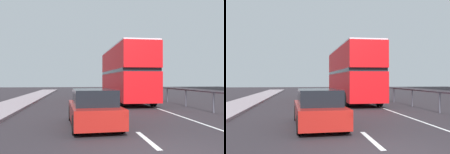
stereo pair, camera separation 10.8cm
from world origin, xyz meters
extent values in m
cube|color=silver|center=(0.00, 1.73, 0.00)|extent=(0.16, 2.34, 0.01)
cube|color=silver|center=(0.00, 6.58, 0.00)|extent=(0.16, 2.34, 0.01)
cube|color=silver|center=(0.00, 11.43, 0.00)|extent=(0.16, 2.34, 0.01)
cube|color=silver|center=(0.00, 16.28, 0.00)|extent=(0.16, 2.34, 0.01)
cube|color=silver|center=(0.00, 21.13, 0.00)|extent=(0.16, 2.34, 0.01)
cube|color=silver|center=(0.00, 25.99, 0.00)|extent=(0.16, 2.34, 0.01)
cube|color=silver|center=(3.03, 9.00, 0.00)|extent=(0.12, 46.00, 0.01)
cube|color=#45434E|center=(5.32, 9.00, 1.12)|extent=(0.08, 42.00, 0.08)
cylinder|color=#45434E|center=(5.32, 7.25, 0.56)|extent=(0.10, 0.10, 1.12)
cylinder|color=#45434E|center=(5.32, 10.75, 0.56)|extent=(0.10, 0.10, 1.12)
cylinder|color=#45434E|center=(5.32, 14.25, 0.56)|extent=(0.10, 0.10, 1.12)
cylinder|color=#45434E|center=(5.32, 17.75, 0.56)|extent=(0.10, 0.10, 1.12)
cylinder|color=#45434E|center=(5.32, 21.25, 0.56)|extent=(0.10, 0.10, 1.12)
cylinder|color=#45434E|center=(5.32, 24.75, 0.56)|extent=(0.10, 0.10, 1.12)
cylinder|color=#45434E|center=(5.32, 28.25, 0.56)|extent=(0.10, 0.10, 1.12)
cube|color=red|center=(1.95, 14.90, 1.34)|extent=(2.61, 10.93, 1.98)
cube|color=black|center=(1.95, 14.90, 2.45)|extent=(2.62, 10.49, 0.24)
cube|color=red|center=(1.95, 14.90, 3.43)|extent=(2.61, 10.93, 1.72)
cube|color=silver|center=(1.95, 14.90, 4.34)|extent=(2.56, 10.71, 0.10)
cube|color=black|center=(1.89, 20.33, 1.44)|extent=(2.24, 0.07, 1.39)
cube|color=yellow|center=(1.89, 20.33, 3.86)|extent=(1.49, 0.06, 0.28)
cylinder|color=black|center=(0.76, 18.94, 0.50)|extent=(0.29, 1.00, 1.00)
cylinder|color=black|center=(3.04, 18.96, 0.50)|extent=(0.29, 1.00, 1.00)
cylinder|color=black|center=(0.85, 11.04, 0.50)|extent=(0.29, 1.00, 1.00)
cylinder|color=black|center=(3.14, 11.06, 0.50)|extent=(0.29, 1.00, 1.00)
cube|color=maroon|center=(-1.44, 4.30, 0.51)|extent=(1.96, 4.51, 0.67)
cube|color=black|center=(-1.43, 4.08, 1.14)|extent=(1.64, 2.51, 0.59)
cube|color=red|center=(-2.07, 2.08, 0.68)|extent=(0.16, 0.07, 0.12)
cube|color=red|center=(-0.57, 2.17, 0.68)|extent=(0.16, 0.07, 0.12)
cylinder|color=black|center=(-2.30, 5.76, 0.32)|extent=(0.24, 0.65, 0.64)
cylinder|color=black|center=(-0.76, 5.85, 0.32)|extent=(0.24, 0.65, 0.64)
cylinder|color=black|center=(-2.13, 2.75, 0.32)|extent=(0.24, 0.65, 0.64)
cylinder|color=black|center=(-0.59, 2.84, 0.32)|extent=(0.24, 0.65, 0.64)
camera|label=1|loc=(-2.15, -5.69, 1.79)|focal=40.98mm
camera|label=2|loc=(-2.04, -5.71, 1.79)|focal=40.98mm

